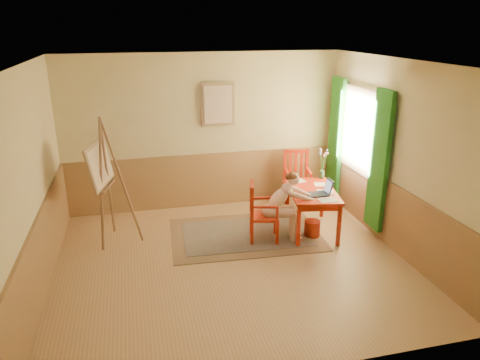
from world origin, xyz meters
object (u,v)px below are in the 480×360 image
object	(u,v)px
table	(312,195)
chair_back	(297,179)
figure	(283,203)
chair_left	(261,212)
easel	(102,170)
laptop	(321,192)

from	to	relation	value
table	chair_back	world-z (taller)	chair_back
table	figure	xyz separation A→B (m)	(-0.56, -0.20, -0.01)
chair_left	easel	bearing A→B (deg)	166.73
easel	laptop	bearing A→B (deg)	-11.05
figure	chair_left	bearing A→B (deg)	168.36
table	easel	xyz separation A→B (m)	(-3.23, 0.42, 0.55)
chair_left	figure	distance (m)	0.37
laptop	easel	size ratio (longest dim) A/B	0.19
chair_back	laptop	xyz separation A→B (m)	(-0.09, -1.28, 0.24)
chair_back	laptop	size ratio (longest dim) A/B	2.71
figure	laptop	world-z (taller)	figure
figure	easel	distance (m)	2.80
table	laptop	distance (m)	0.26
table	easel	size ratio (longest dim) A/B	0.66
chair_left	laptop	xyz separation A→B (m)	(0.94, -0.09, 0.29)
table	figure	size ratio (longest dim) A/B	1.16
chair_left	laptop	bearing A→B (deg)	-5.42
chair_left	laptop	size ratio (longest dim) A/B	2.46
chair_back	figure	distance (m)	1.45
chair_left	table	bearing A→B (deg)	8.08
chair_left	easel	distance (m)	2.50
laptop	table	bearing A→B (deg)	101.92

